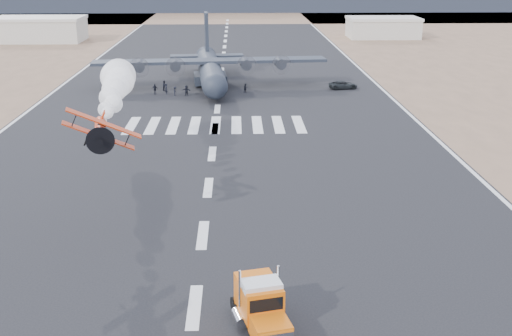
{
  "coord_description": "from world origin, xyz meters",
  "views": [
    {
      "loc": [
        3.06,
        -39.2,
        23.19
      ],
      "look_at": [
        4.84,
        18.31,
        4.0
      ],
      "focal_mm": 45.0,
      "sensor_mm": 36.0,
      "label": 1
    }
  ],
  "objects_px": {
    "crew_c": "(175,91)",
    "crew_e": "(211,90)",
    "crew_b": "(165,86)",
    "hangar_right": "(383,27)",
    "crew_a": "(166,89)",
    "support_vehicle": "(343,85)",
    "crew_d": "(155,89)",
    "aerobatic_biplane": "(100,130)",
    "crew_h": "(246,88)",
    "semi_truck": "(261,306)",
    "crew_g": "(204,84)",
    "crew_f": "(186,90)",
    "hangar_left": "(39,29)",
    "transport_aircraft": "(210,68)"
  },
  "relations": [
    {
      "from": "semi_truck",
      "to": "crew_e",
      "type": "distance_m",
      "value": 73.65
    },
    {
      "from": "crew_f",
      "to": "support_vehicle",
      "type": "bearing_deg",
      "value": 25.16
    },
    {
      "from": "crew_c",
      "to": "crew_e",
      "type": "bearing_deg",
      "value": -86.14
    },
    {
      "from": "crew_a",
      "to": "crew_d",
      "type": "xyz_separation_m",
      "value": [
        -1.99,
        0.13,
        -0.01
      ]
    },
    {
      "from": "semi_truck",
      "to": "crew_a",
      "type": "relative_size",
      "value": 4.37
    },
    {
      "from": "crew_b",
      "to": "crew_c",
      "type": "xyz_separation_m",
      "value": [
        2.26,
        -4.28,
        -0.12
      ]
    },
    {
      "from": "crew_b",
      "to": "crew_h",
      "type": "xyz_separation_m",
      "value": [
        14.49,
        -2.03,
        -0.11
      ]
    },
    {
      "from": "crew_e",
      "to": "crew_h",
      "type": "relative_size",
      "value": 1.17
    },
    {
      "from": "aerobatic_biplane",
      "to": "crew_e",
      "type": "bearing_deg",
      "value": 76.89
    },
    {
      "from": "support_vehicle",
      "to": "crew_b",
      "type": "bearing_deg",
      "value": 81.7
    },
    {
      "from": "crew_g",
      "to": "support_vehicle",
      "type": "bearing_deg",
      "value": -85.12
    },
    {
      "from": "support_vehicle",
      "to": "crew_d",
      "type": "distance_m",
      "value": 33.86
    },
    {
      "from": "transport_aircraft",
      "to": "support_vehicle",
      "type": "distance_m",
      "value": 24.85
    },
    {
      "from": "support_vehicle",
      "to": "crew_c",
      "type": "bearing_deg",
      "value": 89.88
    },
    {
      "from": "hangar_right",
      "to": "crew_a",
      "type": "xyz_separation_m",
      "value": [
        -55.21,
        -78.5,
        -2.09
      ]
    },
    {
      "from": "support_vehicle",
      "to": "crew_a",
      "type": "bearing_deg",
      "value": 87.34
    },
    {
      "from": "support_vehicle",
      "to": "crew_d",
      "type": "bearing_deg",
      "value": 86.72
    },
    {
      "from": "hangar_right",
      "to": "aerobatic_biplane",
      "type": "bearing_deg",
      "value": -111.89
    },
    {
      "from": "aerobatic_biplane",
      "to": "crew_f",
      "type": "distance_m",
      "value": 56.89
    },
    {
      "from": "crew_g",
      "to": "crew_e",
      "type": "bearing_deg",
      "value": -158.58
    },
    {
      "from": "aerobatic_biplane",
      "to": "crew_c",
      "type": "xyz_separation_m",
      "value": [
        1.07,
        56.33,
        -8.16
      ]
    },
    {
      "from": "crew_h",
      "to": "crew_d",
      "type": "bearing_deg",
      "value": 149.59
    },
    {
      "from": "crew_d",
      "to": "crew_h",
      "type": "height_order",
      "value": "crew_d"
    },
    {
      "from": "hangar_right",
      "to": "semi_truck",
      "type": "height_order",
      "value": "hangar_right"
    },
    {
      "from": "aerobatic_biplane",
      "to": "support_vehicle",
      "type": "xyz_separation_m",
      "value": [
        31.09,
        61.34,
        -8.23
      ]
    },
    {
      "from": "crew_f",
      "to": "transport_aircraft",
      "type": "bearing_deg",
      "value": 83.73
    },
    {
      "from": "semi_truck",
      "to": "crew_e",
      "type": "height_order",
      "value": "semi_truck"
    },
    {
      "from": "hangar_left",
      "to": "semi_truck",
      "type": "xyz_separation_m",
      "value": [
        56.5,
        -147.96,
        -1.67
      ]
    },
    {
      "from": "semi_truck",
      "to": "support_vehicle",
      "type": "distance_m",
      "value": 80.35
    },
    {
      "from": "hangar_right",
      "to": "crew_b",
      "type": "xyz_separation_m",
      "value": [
        -55.82,
        -75.37,
        -2.09
      ]
    },
    {
      "from": "transport_aircraft",
      "to": "crew_b",
      "type": "xyz_separation_m",
      "value": [
        -7.98,
        -5.36,
        -2.25
      ]
    },
    {
      "from": "crew_a",
      "to": "crew_d",
      "type": "bearing_deg",
      "value": -121.51
    },
    {
      "from": "hangar_right",
      "to": "crew_e",
      "type": "relative_size",
      "value": 10.88
    },
    {
      "from": "semi_truck",
      "to": "support_vehicle",
      "type": "xyz_separation_m",
      "value": [
        17.96,
        78.31,
        -1.02
      ]
    },
    {
      "from": "support_vehicle",
      "to": "crew_e",
      "type": "distance_m",
      "value": 24.34
    },
    {
      "from": "semi_truck",
      "to": "crew_h",
      "type": "distance_m",
      "value": 75.56
    },
    {
      "from": "crew_f",
      "to": "crew_b",
      "type": "bearing_deg",
      "value": 148.81
    },
    {
      "from": "crew_b",
      "to": "crew_g",
      "type": "height_order",
      "value": "crew_b"
    },
    {
      "from": "hangar_right",
      "to": "crew_g",
      "type": "bearing_deg",
      "value": -123.42
    },
    {
      "from": "crew_a",
      "to": "support_vehicle",
      "type": "bearing_deg",
      "value": 69.17
    },
    {
      "from": "hangar_left",
      "to": "support_vehicle",
      "type": "height_order",
      "value": "hangar_left"
    },
    {
      "from": "support_vehicle",
      "to": "hangar_left",
      "type": "bearing_deg",
      "value": 37.33
    },
    {
      "from": "crew_e",
      "to": "crew_h",
      "type": "xyz_separation_m",
      "value": [
        6.06,
        2.13,
        -0.14
      ]
    },
    {
      "from": "crew_d",
      "to": "semi_truck",
      "type": "bearing_deg",
      "value": -75.52
    },
    {
      "from": "hangar_right",
      "to": "crew_h",
      "type": "height_order",
      "value": "hangar_right"
    },
    {
      "from": "hangar_left",
      "to": "crew_g",
      "type": "distance_m",
      "value": 84.79
    },
    {
      "from": "crew_d",
      "to": "crew_f",
      "type": "relative_size",
      "value": 1.0
    },
    {
      "from": "transport_aircraft",
      "to": "crew_h",
      "type": "xyz_separation_m",
      "value": [
        6.51,
        -7.4,
        -2.36
      ]
    },
    {
      "from": "hangar_left",
      "to": "crew_h",
      "type": "bearing_deg",
      "value": -51.95
    },
    {
      "from": "hangar_right",
      "to": "crew_f",
      "type": "xyz_separation_m",
      "value": [
        -51.6,
        -79.75,
        -2.11
      ]
    }
  ]
}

